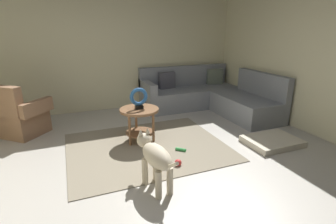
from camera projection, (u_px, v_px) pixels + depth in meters
The scene contains 11 objects.
ground_plane at pixel (153, 175), 3.24m from camera, with size 6.00×6.00×0.10m, color #B7B2A8.
wall_back at pixel (107, 46), 5.40m from camera, with size 6.00×0.12×2.70m, color beige.
area_rug at pixel (147, 147), 3.89m from camera, with size 2.30×1.90×0.01m, color gray.
sectional_couch at pixel (209, 97), 5.62m from camera, with size 2.20×2.25×0.88m.
armchair at pixel (20, 117), 4.23m from camera, with size 1.00×0.98×0.88m.
side_table at pixel (139, 116), 3.97m from camera, with size 0.60×0.60×0.54m.
torus_sculpture at pixel (139, 98), 3.88m from camera, with size 0.28×0.08×0.33m.
dog_bed_mat at pixel (272, 141), 3.98m from camera, with size 0.80×0.60×0.09m, color beige.
dog at pixel (155, 157), 2.80m from camera, with size 0.30×0.84×0.63m.
dog_toy_ball at pixel (178, 163), 3.34m from camera, with size 0.09×0.09×0.09m, color red.
dog_toy_rope at pixel (181, 150), 3.74m from camera, with size 0.05×0.05×0.15m, color green.
Camera 1 is at (-0.88, -2.70, 1.70)m, focal length 27.49 mm.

